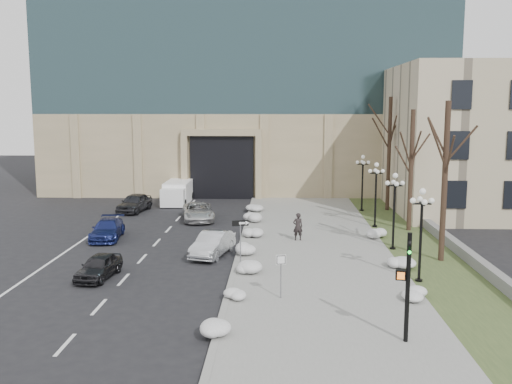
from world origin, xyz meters
TOP-DOWN VIEW (x-y plane):
  - ground at (0.00, 0.00)m, footprint 160.00×160.00m
  - sidewalk at (3.50, 14.00)m, footprint 9.00×40.00m
  - curb at (-1.00, 14.00)m, footprint 0.30×40.00m
  - grass_strip at (10.00, 14.00)m, footprint 4.00×40.00m
  - stone_wall at (12.00, 16.00)m, footprint 0.50×30.00m
  - office_tower at (-2.01, 43.58)m, footprint 40.00×24.70m
  - car_a at (-7.82, 6.24)m, footprint 1.85×3.72m
  - car_b at (-2.52, 10.89)m, footprint 2.46×4.50m
  - car_c at (-9.97, 14.92)m, footprint 2.25×4.61m
  - car_d at (-4.83, 21.37)m, footprint 3.16×5.24m
  - car_e at (-10.65, 24.86)m, footprint 2.47×4.68m
  - pedestrian at (2.59, 14.52)m, footprint 0.73×0.56m
  - box_truck at (-7.83, 29.39)m, footprint 2.21×6.10m
  - one_way_sign at (-0.59, 8.77)m, footprint 0.96×0.34m
  - keep_sign at (1.44, 3.15)m, footprint 0.45×0.13m
  - traffic_signal at (5.97, -1.47)m, footprint 0.72×0.96m
  - snow_clump_a at (-0.83, -1.61)m, footprint 1.10×1.60m
  - snow_clump_b at (-0.33, 2.67)m, footprint 1.10×1.60m
  - snow_clump_c at (-0.38, 6.90)m, footprint 1.10×1.60m
  - snow_clump_d at (-0.35, 11.11)m, footprint 1.10×1.60m
  - snow_clump_e at (-0.47, 15.48)m, footprint 1.10×1.60m
  - snow_clump_f at (-0.60, 20.58)m, footprint 1.10×1.60m
  - snow_clump_g at (-0.63, 25.21)m, footprint 1.10×1.60m
  - snow_clump_h at (7.41, 3.35)m, footprint 1.10×1.60m
  - snow_clump_i at (7.84, 8.51)m, footprint 1.10×1.60m
  - snow_clump_j at (7.81, 15.51)m, footprint 1.10×1.60m
  - lamppost_a at (8.30, 6.00)m, footprint 1.18×1.18m
  - lamppost_b at (8.30, 12.50)m, footprint 1.18×1.18m
  - lamppost_c at (8.30, 19.00)m, footprint 1.18×1.18m
  - lamppost_d at (8.30, 25.50)m, footprint 1.18×1.18m
  - tree_near at (10.50, 10.00)m, footprint 3.20×3.20m
  - tree_mid at (10.50, 18.00)m, footprint 3.20×3.20m
  - tree_far at (10.50, 26.00)m, footprint 3.20×3.20m

SIDE VIEW (x-z plane):
  - ground at x=0.00m, z-range 0.00..0.00m
  - grass_strip at x=10.00m, z-range 0.00..0.10m
  - sidewalk at x=3.50m, z-range 0.00..0.12m
  - curb at x=-1.00m, z-range 0.00..0.14m
  - snow_clump_a at x=-0.83m, z-range 0.12..0.48m
  - snow_clump_b at x=-0.33m, z-range 0.12..0.48m
  - snow_clump_c at x=-0.38m, z-range 0.12..0.48m
  - snow_clump_d at x=-0.35m, z-range 0.12..0.48m
  - snow_clump_e at x=-0.47m, z-range 0.12..0.48m
  - snow_clump_f at x=-0.60m, z-range 0.12..0.48m
  - snow_clump_g at x=-0.63m, z-range 0.12..0.48m
  - snow_clump_h at x=7.41m, z-range 0.12..0.48m
  - snow_clump_i at x=7.84m, z-range 0.12..0.48m
  - snow_clump_j at x=7.81m, z-range 0.12..0.48m
  - stone_wall at x=12.00m, z-range 0.00..0.70m
  - car_a at x=-7.82m, z-range 0.00..1.22m
  - car_c at x=-9.97m, z-range 0.00..1.29m
  - car_d at x=-4.83m, z-range 0.00..1.36m
  - car_b at x=-2.52m, z-range 0.00..1.41m
  - car_e at x=-10.65m, z-range 0.00..1.52m
  - box_truck at x=-7.83m, z-range -0.03..1.90m
  - pedestrian at x=2.59m, z-range 0.12..1.91m
  - keep_sign at x=1.44m, z-range 0.50..2.63m
  - traffic_signal at x=5.97m, z-range -0.01..4.19m
  - one_way_sign at x=-0.59m, z-range 0.83..3.39m
  - lamppost_a at x=8.30m, z-range 0.69..5.45m
  - lamppost_b at x=8.30m, z-range 0.69..5.45m
  - lamppost_c at x=8.30m, z-range 0.69..5.45m
  - lamppost_d at x=8.30m, z-range 0.69..5.45m
  - tree_mid at x=10.50m, z-range 1.25..9.75m
  - tree_near at x=10.50m, z-range 1.33..10.33m
  - tree_far at x=10.50m, z-range 1.40..10.90m
  - office_tower at x=-2.01m, z-range 0.49..36.49m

